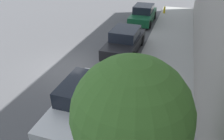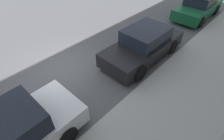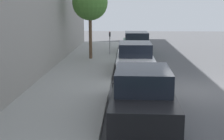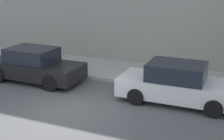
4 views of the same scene
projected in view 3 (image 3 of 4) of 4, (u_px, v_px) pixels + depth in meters
name	position (u px, v px, depth m)	size (l,w,h in m)	color
ground_plane	(197.00, 90.00, 12.52)	(60.00, 60.00, 0.00)	#515154
sidewalk	(71.00, 87.00, 12.73)	(3.19, 32.00, 0.15)	#9E9E99
parked_sedan_nearest	(136.00, 44.00, 22.03)	(1.92, 4.53, 1.54)	#14512D
parked_sedan_second	(135.00, 59.00, 15.74)	(1.92, 4.51, 1.54)	silver
parked_sedan_third	(142.00, 95.00, 9.34)	(1.92, 4.53, 1.54)	black
parking_meter_near	(110.00, 40.00, 20.75)	(0.11, 0.15, 1.52)	#ADADB2
street_tree	(90.00, 3.00, 18.60)	(2.13, 2.13, 4.45)	brown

